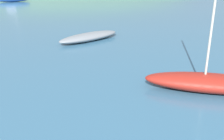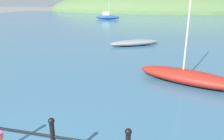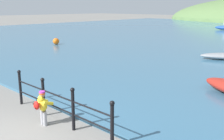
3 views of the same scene
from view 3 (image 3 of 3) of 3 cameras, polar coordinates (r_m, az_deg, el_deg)
ground_plane at (r=7.35m, az=-21.80°, el=-13.91°), size 200.00×200.00×0.00m
iron_railing at (r=7.70m, az=-11.82°, el=-6.69°), size 4.44×0.12×1.21m
child_in_coat at (r=7.62m, az=-14.96°, el=-7.37°), size 0.38×0.53×1.00m
mooring_buoy at (r=23.45m, az=-12.09°, el=6.14°), size 0.55×0.55×0.55m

